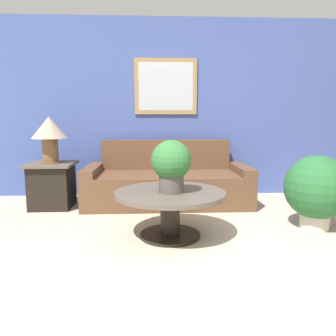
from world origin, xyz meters
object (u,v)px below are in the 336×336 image
couch_main (167,184)px  side_table (52,185)px  table_lamp (49,132)px  potted_plant_floor (317,189)px  potted_plant_on_table (171,164)px  coffee_table (170,204)px

couch_main → side_table: size_ratio=3.72×
side_table → table_lamp: 0.68m
potted_plant_floor → potted_plant_on_table: bearing=-172.4°
side_table → potted_plant_floor: size_ratio=0.76×
table_lamp → potted_plant_floor: bearing=-18.2°
side_table → potted_plant_floor: potted_plant_floor is taller
side_table → potted_plant_on_table: (1.49, -1.20, 0.43)m
couch_main → potted_plant_floor: size_ratio=2.82×
table_lamp → potted_plant_floor: 3.23m
table_lamp → potted_plant_floor: size_ratio=0.76×
couch_main → side_table: bearing=-174.7°
table_lamp → side_table: bearing=-90.0°
table_lamp → potted_plant_on_table: bearing=-38.8°
side_table → potted_plant_floor: 3.18m
side_table → potted_plant_on_table: size_ratio=1.17×
coffee_table → table_lamp: bearing=141.9°
couch_main → potted_plant_on_table: 1.41m
couch_main → table_lamp: 1.67m
couch_main → side_table: couch_main is taller
couch_main → potted_plant_floor: (1.52, -1.13, 0.15)m
coffee_table → table_lamp: 1.99m
side_table → couch_main: bearing=5.3°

